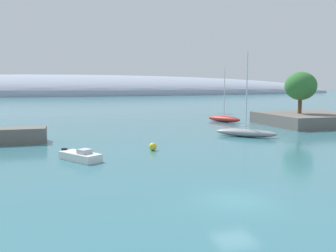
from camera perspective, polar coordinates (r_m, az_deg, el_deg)
The scene contains 8 objects.
water at distance 22.74m, azimuth 10.42°, elevation -11.32°, with size 600.00×600.00×0.00m, color #38727F.
shore_outcrop at distance 66.18m, azimuth 21.27°, elevation 1.01°, with size 15.04×13.87×1.94m, color #66605B.
tree_clump_shore at distance 64.98m, azimuth 19.97°, elevation 5.87°, with size 5.21×5.21×6.95m.
distant_ridge at distance 239.23m, azimuth -16.26°, elevation 4.74°, with size 394.61×87.92×24.63m, color #8E99AD.
sailboat_grey_near_shore at distance 49.06m, azimuth 12.02°, elevation -0.94°, with size 7.20×6.93×11.00m.
sailboat_red_mid_mooring at distance 67.15m, azimuth 8.72°, elevation 1.16°, with size 4.74×7.12×9.82m.
motorboat_white_alongside_breakwater at distance 34.31m, azimuth -13.52°, elevation -4.57°, with size 3.80×4.54×1.11m.
mooring_buoy_yellow at distance 38.26m, azimuth -2.38°, elevation -3.22°, with size 0.81×0.81×0.81m, color yellow.
Camera 1 is at (-10.05, -19.16, 6.98)m, focal length 39.11 mm.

